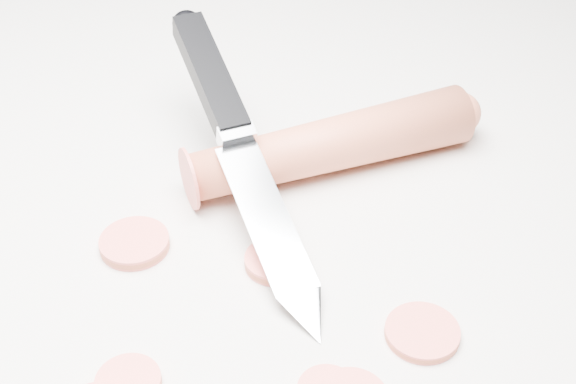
# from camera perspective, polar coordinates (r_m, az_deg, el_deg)

# --- Properties ---
(ground) EXTENTS (2.40, 2.40, 0.00)m
(ground) POSITION_cam_1_polar(r_m,az_deg,el_deg) (0.46, -1.64, -5.46)
(ground) COLOR silver
(ground) RESTS_ON ground
(carrot) EXTENTS (0.18, 0.13, 0.03)m
(carrot) POSITION_cam_1_polar(r_m,az_deg,el_deg) (0.52, 3.10, 3.40)
(carrot) COLOR #C55538
(carrot) RESTS_ON ground
(carrot_slice_0) EXTENTS (0.03, 0.03, 0.01)m
(carrot_slice_0) POSITION_cam_1_polar(r_m,az_deg,el_deg) (0.41, -11.29, -13.13)
(carrot_slice_0) COLOR #E9584D
(carrot_slice_0) RESTS_ON ground
(carrot_slice_2) EXTENTS (0.04, 0.04, 0.01)m
(carrot_slice_2) POSITION_cam_1_polar(r_m,az_deg,el_deg) (0.46, -0.93, -4.93)
(carrot_slice_2) COLOR #E9584D
(carrot_slice_2) RESTS_ON ground
(carrot_slice_4) EXTENTS (0.04, 0.04, 0.01)m
(carrot_slice_4) POSITION_cam_1_polar(r_m,az_deg,el_deg) (0.43, 9.53, -9.83)
(carrot_slice_4) COLOR #E9584D
(carrot_slice_4) RESTS_ON ground
(carrot_slice_5) EXTENTS (0.04, 0.04, 0.01)m
(carrot_slice_5) POSITION_cam_1_polar(r_m,az_deg,el_deg) (0.48, -10.86, -3.59)
(carrot_slice_5) COLOR #E9584D
(carrot_slice_5) RESTS_ON ground
(kitchen_knife) EXTENTS (0.15, 0.23, 0.08)m
(kitchen_knife) POSITION_cam_1_polar(r_m,az_deg,el_deg) (0.48, -3.13, 2.94)
(kitchen_knife) COLOR silver
(kitchen_knife) RESTS_ON ground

